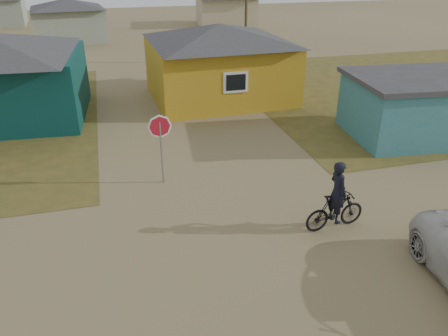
# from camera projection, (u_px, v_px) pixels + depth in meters

# --- Properties ---
(ground) EXTENTS (120.00, 120.00, 0.00)m
(ground) POSITION_uv_depth(u_px,v_px,m) (263.00, 263.00, 11.15)
(ground) COLOR olive
(grass_ne) EXTENTS (20.00, 18.00, 0.00)m
(grass_ne) POSITION_uv_depth(u_px,v_px,m) (413.00, 87.00, 25.68)
(grass_ne) COLOR brown
(grass_ne) RESTS_ON ground
(house_yellow) EXTENTS (7.72, 6.76, 3.90)m
(house_yellow) POSITION_uv_depth(u_px,v_px,m) (219.00, 61.00, 22.96)
(house_yellow) COLOR #B68B1C
(house_yellow) RESTS_ON ground
(shed_turquoise) EXTENTS (6.71, 4.93, 2.60)m
(shed_turquoise) POSITION_uv_depth(u_px,v_px,m) (424.00, 106.00, 18.42)
(shed_turquoise) COLOR teal
(shed_turquoise) RESTS_ON ground
(house_pale_west) EXTENTS (7.04, 6.15, 3.60)m
(house_pale_west) POSITION_uv_depth(u_px,v_px,m) (69.00, 19.00, 38.35)
(house_pale_west) COLOR gray
(house_pale_west) RESTS_ON ground
(house_beige_east) EXTENTS (6.95, 6.05, 3.60)m
(house_beige_east) POSITION_uv_depth(u_px,v_px,m) (226.00, 7.00, 47.29)
(house_beige_east) COLOR tan
(house_beige_east) RESTS_ON ground
(utility_pole_near) EXTENTS (1.40, 0.20, 8.00)m
(utility_pole_near) POSITION_uv_depth(u_px,v_px,m) (246.00, 1.00, 29.88)
(utility_pole_near) COLOR brown
(utility_pole_near) RESTS_ON ground
(stop_sign) EXTENTS (0.77, 0.31, 2.45)m
(stop_sign) POSITION_uv_depth(u_px,v_px,m) (160.00, 134.00, 14.27)
(stop_sign) COLOR gray
(stop_sign) RESTS_ON ground
(cyclist) EXTENTS (1.89, 0.70, 2.09)m
(cyclist) POSITION_uv_depth(u_px,v_px,m) (336.00, 205.00, 12.24)
(cyclist) COLOR black
(cyclist) RESTS_ON ground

